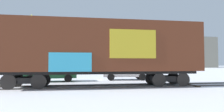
{
  "coord_description": "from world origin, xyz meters",
  "views": [
    {
      "loc": [
        -2.24,
        -12.65,
        1.51
      ],
      "look_at": [
        0.87,
        2.83,
        2.17
      ],
      "focal_mm": 30.62,
      "sensor_mm": 36.0,
      "label": 1
    }
  ],
  "objects": [
    {
      "name": "freight_car",
      "position": [
        -0.47,
        -0.0,
        2.56
      ],
      "size": [
        13.18,
        3.71,
        4.48
      ],
      "color": "#5B2B19",
      "rests_on": "ground_plane"
    },
    {
      "name": "track",
      "position": [
        -2.74,
        0.11,
        0.04
      ],
      "size": [
        60.0,
        4.42,
        0.08
      ],
      "color": "#4C4742",
      "rests_on": "ground_plane"
    },
    {
      "name": "parked_car_green",
      "position": [
        -4.19,
        4.51,
        0.86
      ],
      "size": [
        4.35,
        1.99,
        1.78
      ],
      "color": "#1E5933",
      "rests_on": "ground_plane"
    },
    {
      "name": "hillside",
      "position": [
        -0.01,
        73.42,
        6.49
      ],
      "size": [
        114.45,
        33.18,
        17.62
      ],
      "color": "gray",
      "rests_on": "ground_plane"
    },
    {
      "name": "flagpole",
      "position": [
        -7.42,
        11.77,
        4.94
      ],
      "size": [
        0.62,
        1.6,
        7.53
      ],
      "color": "silver",
      "rests_on": "ground_plane"
    },
    {
      "name": "ground_plane",
      "position": [
        0.0,
        0.0,
        0.0
      ],
      "size": [
        260.0,
        260.0,
        0.0
      ],
      "primitive_type": "plane",
      "color": "silver"
    },
    {
      "name": "parked_car_silver",
      "position": [
        2.54,
        5.0,
        0.78
      ],
      "size": [
        4.43,
        2.35,
        1.54
      ],
      "color": "#B7BABF",
      "rests_on": "ground_plane"
    }
  ]
}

